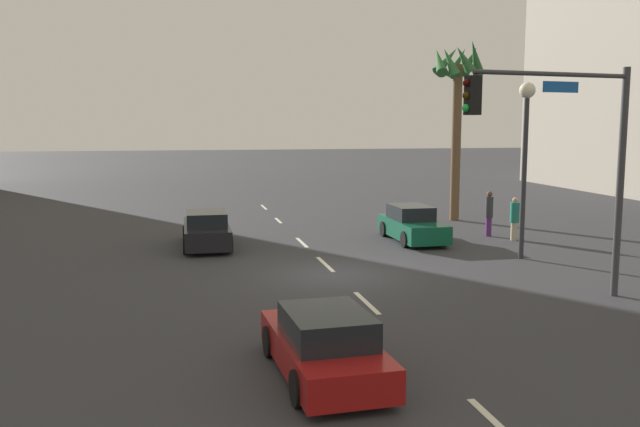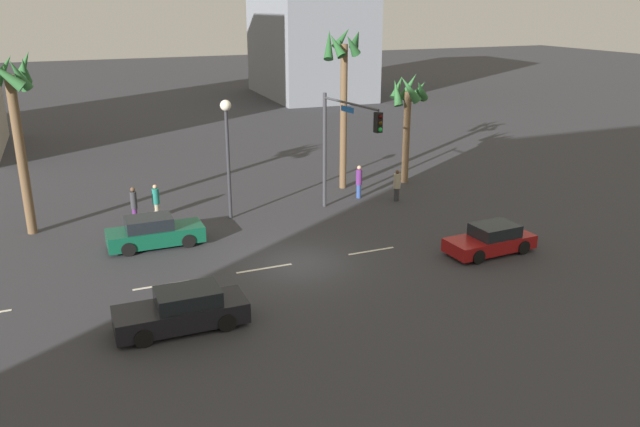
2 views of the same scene
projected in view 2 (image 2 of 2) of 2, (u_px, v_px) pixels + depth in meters
ground_plane at (298, 263)px, 27.80m from camera, size 220.00×220.00×0.00m
lane_stripe_2 at (162, 285)px, 25.60m from camera, size 2.27×0.14×0.01m
lane_stripe_3 at (264, 268)px, 27.22m from camera, size 2.47×0.14×0.01m
lane_stripe_4 at (371, 251)px, 29.12m from camera, size 2.30×0.14×0.01m
lane_stripe_5 at (504, 229)px, 31.90m from camera, size 1.99×0.14×0.01m
car_0 at (491, 240)px, 28.78m from camera, size 4.22×1.96×1.32m
car_1 at (183, 311)px, 22.11m from camera, size 4.56×1.86×1.42m
car_2 at (154, 233)px, 29.53m from camera, size 4.37×1.80×1.45m
traffic_signal at (342, 136)px, 32.74m from camera, size 0.97×5.12×6.28m
streetlamp at (227, 137)px, 32.18m from camera, size 0.56×0.56×6.22m
pedestrian_0 at (397, 185)px, 36.14m from camera, size 0.52×0.52×1.82m
pedestrian_1 at (156, 200)px, 33.37m from camera, size 0.52×0.52×1.80m
pedestrian_2 at (134, 204)px, 32.41m from camera, size 0.38×0.38×1.94m
pedestrian_3 at (359, 181)px, 36.66m from camera, size 0.48×0.48×1.93m
palm_tree_0 at (408, 102)px, 38.61m from camera, size 2.46×2.71×6.83m
palm_tree_1 at (12, 99)px, 29.27m from camera, size 2.65×2.66×8.84m
palm_tree_2 at (343, 72)px, 36.78m from camera, size 2.44×2.15×9.54m
building_1 at (309, 7)px, 73.76m from camera, size 11.51×17.84×20.50m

